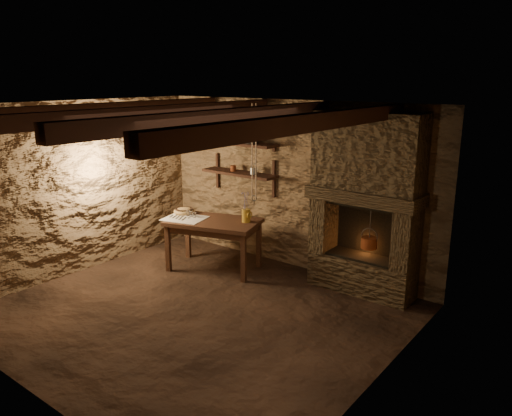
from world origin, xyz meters
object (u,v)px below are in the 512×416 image
Objects in this scene: work_table at (214,243)px; stoneware_jug at (246,209)px; wooden_bowl at (184,211)px; iron_stockpot at (251,137)px; red_pot at (369,242)px.

work_table is 3.37× the size of stoneware_jug.
wooden_bowl is 1.39× the size of iron_stockpot.
wooden_bowl is 2.77m from red_pot.
work_table is at bearing -177.65° from stoneware_jug.
iron_stockpot reaches higher than wooden_bowl.
stoneware_jug reaches higher than red_pot.
work_table is 4.67× the size of wooden_bowl.
work_table is 6.50× the size of iron_stockpot.
stoneware_jug is 0.79× the size of red_pot.
stoneware_jug reaches higher than work_table.
work_table is 0.71m from stoneware_jug.
iron_stockpot is at bearing 176.52° from red_pot.
iron_stockpot is at bearing 59.37° from work_table.
stoneware_jug is 1.04m from wooden_bowl.
work_table is at bearing -103.16° from iron_stockpot.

